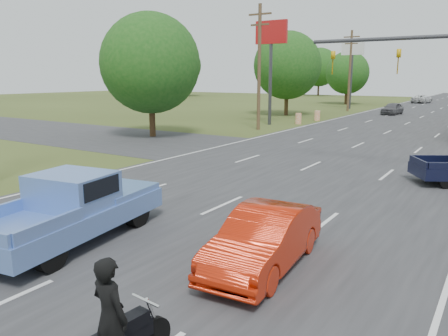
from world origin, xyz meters
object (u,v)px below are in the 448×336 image
Objects in this scene: blue_pickup at (75,206)px; distant_car_grey at (392,109)px; rider at (110,324)px; distant_car_white at (422,99)px; red_convertible at (264,239)px.

blue_pickup is 1.42× the size of distant_car_grey.
rider is 0.31× the size of blue_pickup.
distant_car_white is at bearing 98.10° from distant_car_grey.
red_convertible is 4.60m from rider.
distant_car_grey is 0.84× the size of distant_car_white.
red_convertible reaches higher than distant_car_white.
rider reaches higher than distant_car_white.
distant_car_white is (-7.89, 76.07, -0.22)m from rider.
red_convertible is 1.02× the size of distant_car_grey.
rider is 76.48m from distant_car_white.
blue_pickup is 46.36m from distant_car_grey.
blue_pickup is (-5.08, 3.42, 0.03)m from rider.
blue_pickup is at bearing -171.76° from red_convertible.
distant_car_grey is at bearing 83.67° from blue_pickup.
blue_pickup reaches higher than red_convertible.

